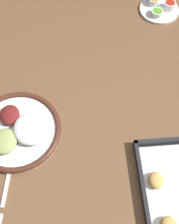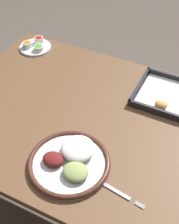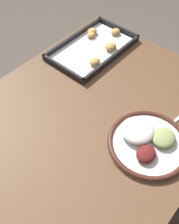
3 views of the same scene
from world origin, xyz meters
name	(u,v)px [view 2 (image 2 of 3)]	position (x,y,z in m)	size (l,w,h in m)	color
ground_plane	(87,205)	(0.00, 0.00, 0.00)	(8.00, 8.00, 0.00)	#564C44
dining_table	(86,132)	(0.00, 0.00, 0.64)	(1.20, 0.90, 0.74)	brown
dinner_plate	(70,161)	(0.06, -0.24, 0.76)	(0.30, 0.30, 0.06)	silver
fork	(112,189)	(0.24, -0.27, 0.75)	(0.23, 0.05, 0.00)	silver
saucer_plate	(35,46)	(-0.47, 0.34, 0.76)	(0.17, 0.17, 0.04)	silver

